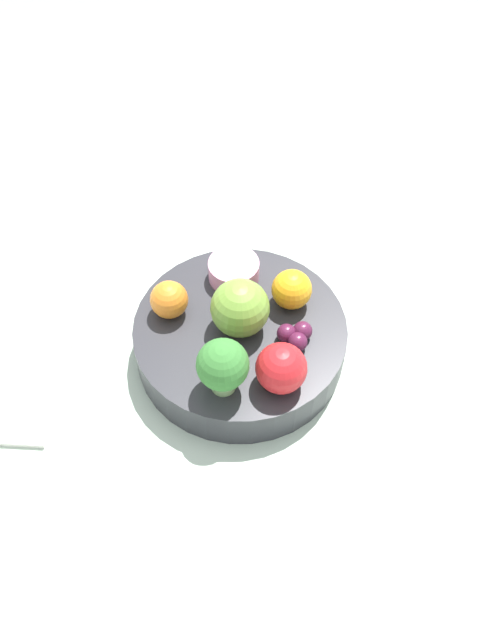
{
  "coord_description": "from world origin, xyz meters",
  "views": [
    {
      "loc": [
        0.37,
        -0.04,
        0.56
      ],
      "look_at": [
        0.0,
        0.0,
        0.07
      ],
      "focal_mm": 35.0,
      "sensor_mm": 36.0,
      "label": 1
    }
  ],
  "objects_px": {
    "broccoli": "(223,366)",
    "small_cup": "(230,270)",
    "apple_green": "(281,368)",
    "orange_front": "(292,289)",
    "bowl": "(240,339)",
    "grape_cluster": "(296,335)",
    "orange_back": "(169,300)",
    "apple_red": "(245,307)"
  },
  "relations": [
    {
      "from": "small_cup",
      "to": "orange_front",
      "type": "bearing_deg",
      "value": 55.75
    },
    {
      "from": "apple_red",
      "to": "small_cup",
      "type": "bearing_deg",
      "value": -172.16
    },
    {
      "from": "apple_red",
      "to": "orange_front",
      "type": "distance_m",
      "value": 0.06
    },
    {
      "from": "broccoli",
      "to": "apple_green",
      "type": "relative_size",
      "value": 1.26
    },
    {
      "from": "orange_front",
      "to": "apple_red",
      "type": "bearing_deg",
      "value": -63.54
    },
    {
      "from": "orange_front",
      "to": "small_cup",
      "type": "bearing_deg",
      "value": -124.25
    },
    {
      "from": "apple_red",
      "to": "grape_cluster",
      "type": "relative_size",
      "value": 1.64
    },
    {
      "from": "small_cup",
      "to": "broccoli",
      "type": "bearing_deg",
      "value": -7.59
    },
    {
      "from": "bowl",
      "to": "small_cup",
      "type": "distance_m",
      "value": 0.07
    },
    {
      "from": "grape_cluster",
      "to": "small_cup",
      "type": "relative_size",
      "value": 0.66
    },
    {
      "from": "small_cup",
      "to": "grape_cluster",
      "type": "bearing_deg",
      "value": 32.11
    },
    {
      "from": "apple_green",
      "to": "small_cup",
      "type": "height_order",
      "value": "apple_green"
    },
    {
      "from": "bowl",
      "to": "orange_front",
      "type": "distance_m",
      "value": 0.07
    },
    {
      "from": "broccoli",
      "to": "apple_red",
      "type": "bearing_deg",
      "value": 158.67
    },
    {
      "from": "apple_green",
      "to": "orange_front",
      "type": "xyz_separation_m",
      "value": [
        -0.09,
        0.02,
        -0.0
      ]
    },
    {
      "from": "broccoli",
      "to": "orange_front",
      "type": "bearing_deg",
      "value": 140.58
    },
    {
      "from": "small_cup",
      "to": "orange_back",
      "type": "bearing_deg",
      "value": -57.75
    },
    {
      "from": "bowl",
      "to": "orange_front",
      "type": "relative_size",
      "value": 5.25
    },
    {
      "from": "bowl",
      "to": "orange_back",
      "type": "height_order",
      "value": "orange_back"
    },
    {
      "from": "broccoli",
      "to": "orange_front",
      "type": "distance_m",
      "value": 0.12
    },
    {
      "from": "broccoli",
      "to": "orange_back",
      "type": "xyz_separation_m",
      "value": [
        -0.09,
        -0.05,
        -0.01
      ]
    },
    {
      "from": "broccoli",
      "to": "apple_green",
      "type": "bearing_deg",
      "value": 89.06
    },
    {
      "from": "apple_red",
      "to": "apple_green",
      "type": "distance_m",
      "value": 0.07
    },
    {
      "from": "grape_cluster",
      "to": "orange_back",
      "type": "bearing_deg",
      "value": -112.32
    },
    {
      "from": "orange_back",
      "to": "small_cup",
      "type": "height_order",
      "value": "orange_back"
    },
    {
      "from": "bowl",
      "to": "grape_cluster",
      "type": "relative_size",
      "value": 6.09
    },
    {
      "from": "apple_red",
      "to": "small_cup",
      "type": "xyz_separation_m",
      "value": [
        -0.07,
        -0.01,
        -0.02
      ]
    },
    {
      "from": "broccoli",
      "to": "small_cup",
      "type": "height_order",
      "value": "broccoli"
    },
    {
      "from": "bowl",
      "to": "apple_red",
      "type": "relative_size",
      "value": 3.72
    },
    {
      "from": "apple_green",
      "to": "orange_back",
      "type": "height_order",
      "value": "apple_green"
    },
    {
      "from": "bowl",
      "to": "apple_green",
      "type": "distance_m",
      "value": 0.09
    },
    {
      "from": "apple_green",
      "to": "orange_front",
      "type": "relative_size",
      "value": 1.17
    },
    {
      "from": "bowl",
      "to": "apple_red",
      "type": "bearing_deg",
      "value": 95.29
    },
    {
      "from": "orange_front",
      "to": "apple_green",
      "type": "bearing_deg",
      "value": -14.33
    },
    {
      "from": "apple_red",
      "to": "orange_back",
      "type": "distance_m",
      "value": 0.08
    },
    {
      "from": "broccoli",
      "to": "small_cup",
      "type": "distance_m",
      "value": 0.14
    },
    {
      "from": "broccoli",
      "to": "orange_front",
      "type": "height_order",
      "value": "broccoli"
    },
    {
      "from": "bowl",
      "to": "grape_cluster",
      "type": "bearing_deg",
      "value": 65.26
    },
    {
      "from": "orange_front",
      "to": "small_cup",
      "type": "distance_m",
      "value": 0.07
    },
    {
      "from": "orange_front",
      "to": "small_cup",
      "type": "height_order",
      "value": "orange_front"
    },
    {
      "from": "apple_red",
      "to": "small_cup",
      "type": "relative_size",
      "value": 1.08
    },
    {
      "from": "apple_red",
      "to": "apple_green",
      "type": "bearing_deg",
      "value": 20.51
    }
  ]
}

